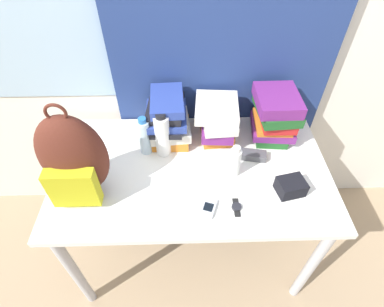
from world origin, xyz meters
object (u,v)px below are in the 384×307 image
(water_bottle, at_px, (145,137))
(wristwatch, at_px, (236,207))
(book_stack_center, at_px, (217,119))
(sunscreen_bottle, at_px, (235,162))
(book_stack_right, at_px, (275,115))
(camera_pouch, at_px, (291,187))
(sports_bottle, at_px, (162,135))
(backpack, at_px, (74,159))
(book_stack_left, at_px, (167,119))
(cell_phone, at_px, (208,208))
(sunglasses_case, at_px, (250,155))

(water_bottle, bearing_deg, wristwatch, -40.60)
(book_stack_center, distance_m, sunscreen_bottle, 0.27)
(book_stack_right, height_order, camera_pouch, book_stack_right)
(camera_pouch, bearing_deg, wristwatch, -162.03)
(water_bottle, distance_m, sports_bottle, 0.09)
(backpack, relative_size, book_stack_center, 1.64)
(book_stack_left, bearing_deg, book_stack_right, -0.48)
(backpack, bearing_deg, book_stack_right, 20.37)
(book_stack_left, xyz_separation_m, cell_phone, (0.18, -0.46, -0.11))
(backpack, relative_size, water_bottle, 2.20)
(backpack, height_order, water_bottle, backpack)
(backpack, height_order, sunscreen_bottle, backpack)
(book_stack_right, relative_size, water_bottle, 1.28)
(sunscreen_bottle, height_order, wristwatch, sunscreen_bottle)
(book_stack_center, relative_size, sports_bottle, 1.16)
(book_stack_right, xyz_separation_m, camera_pouch, (0.01, -0.37, -0.10))
(book_stack_center, height_order, water_bottle, water_bottle)
(cell_phone, bearing_deg, sunglasses_case, 52.55)
(book_stack_left, relative_size, book_stack_center, 0.95)
(sunglasses_case, bearing_deg, wristwatch, -109.94)
(book_stack_right, height_order, sunglasses_case, book_stack_right)
(sports_bottle, xyz_separation_m, wristwatch, (0.32, -0.34, -0.11))
(book_stack_center, xyz_separation_m, cell_phone, (-0.07, -0.46, -0.10))
(sports_bottle, height_order, camera_pouch, sports_bottle)
(book_stack_center, distance_m, cell_phone, 0.47)
(sports_bottle, bearing_deg, book_stack_left, 80.06)
(cell_phone, height_order, camera_pouch, camera_pouch)
(book_stack_center, xyz_separation_m, sunglasses_case, (0.16, -0.16, -0.09))
(water_bottle, xyz_separation_m, sports_bottle, (0.09, -0.01, 0.02))
(book_stack_right, distance_m, sunscreen_bottle, 0.35)
(water_bottle, bearing_deg, book_stack_left, 44.81)
(sunscreen_bottle, bearing_deg, book_stack_left, 139.53)
(book_stack_left, relative_size, book_stack_right, 0.99)
(sports_bottle, bearing_deg, water_bottle, 173.39)
(backpack, height_order, cell_phone, backpack)
(sports_bottle, distance_m, sunscreen_bottle, 0.36)
(sunscreen_bottle, bearing_deg, cell_phone, -123.29)
(sunscreen_bottle, height_order, camera_pouch, sunscreen_bottle)
(sports_bottle, relative_size, cell_phone, 2.34)
(camera_pouch, bearing_deg, sports_bottle, 155.38)
(book_stack_right, height_order, wristwatch, book_stack_right)
(sunscreen_bottle, bearing_deg, backpack, -173.62)
(backpack, bearing_deg, book_stack_left, 43.11)
(sports_bottle, bearing_deg, book_stack_right, 11.37)
(book_stack_left, height_order, sunglasses_case, book_stack_left)
(cell_phone, bearing_deg, camera_pouch, 12.87)
(backpack, distance_m, water_bottle, 0.36)
(book_stack_left, relative_size, sunglasses_case, 1.70)
(wristwatch, bearing_deg, sports_bottle, 133.38)
(cell_phone, relative_size, sunglasses_case, 0.66)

